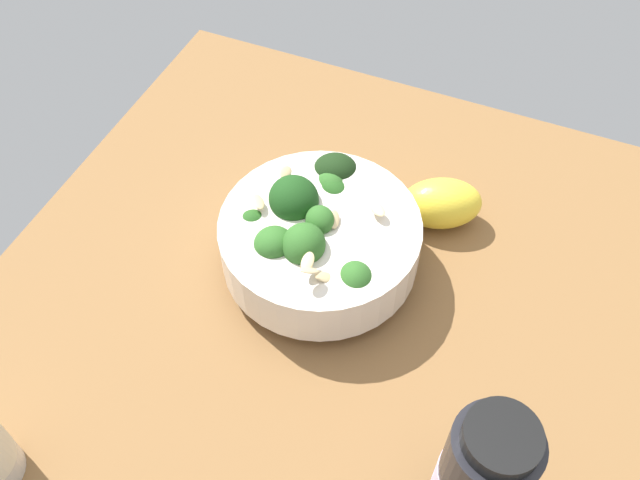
# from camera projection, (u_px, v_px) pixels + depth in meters

# --- Properties ---
(ground_plane) EXTENTS (0.61, 0.61, 0.04)m
(ground_plane) POSITION_uv_depth(u_px,v_px,m) (333.00, 311.00, 0.62)
(ground_plane) COLOR brown
(bowl_of_broccoli) EXTENTS (0.17, 0.18, 0.09)m
(bowl_of_broccoli) POSITION_uv_depth(u_px,v_px,m) (318.00, 237.00, 0.60)
(bowl_of_broccoli) COLOR silver
(bowl_of_broccoli) RESTS_ON ground_plane
(lemon_wedge) EXTENTS (0.09, 0.07, 0.05)m
(lemon_wedge) POSITION_uv_depth(u_px,v_px,m) (441.00, 203.00, 0.64)
(lemon_wedge) COLOR yellow
(lemon_wedge) RESTS_ON ground_plane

